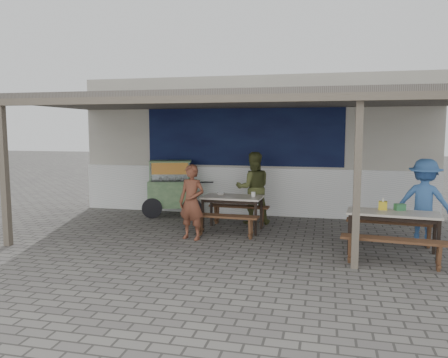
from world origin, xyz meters
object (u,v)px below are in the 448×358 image
Objects in this scene: table_right at (393,217)px; patron_street_side at (192,202)px; bench_left_wall at (239,210)px; vendor_cart at (172,186)px; bench_left_street at (225,221)px; bench_right_street at (393,245)px; patron_right_table at (424,201)px; donation_box at (400,207)px; patron_wall_side at (253,188)px; tissue_box at (383,205)px; condiment_bowl at (221,194)px; table_left at (232,200)px; condiment_jar at (253,194)px; bench_right_wall at (391,227)px.

table_right is 1.06× the size of patron_street_side.
bench_left_wall is 0.83× the size of vendor_cart.
bench_left_street is 0.92× the size of patron_street_side.
bench_right_street is 1.89m from patron_right_table.
patron_street_side is at bearing 179.51° from donation_box.
patron_wall_side is 3.13m from tissue_box.
patron_wall_side is at bearing 149.16° from donation_box.
patron_wall_side reaches higher than condiment_bowl.
patron_right_table is at bearing 71.36° from bench_right_street.
table_left is at bearing -27.53° from condiment_bowl.
condiment_bowl is (-3.22, 1.06, -0.05)m from tissue_box.
bench_left_wall and bench_right_street have the same top height.
table_left is 2.21m from vendor_cart.
donation_box is at bearing -19.05° from condiment_jar.
condiment_jar is 0.75m from condiment_bowl.
vendor_cart is 11.33× the size of tissue_box.
bench_right_street is (2.97, -2.40, 0.01)m from bench_left_wall.
bench_left_wall is 3.50m from table_right.
table_right is 0.30m from tissue_box.
patron_wall_side is at bearing 41.35° from bench_left_wall.
patron_right_table is 3.32m from condiment_jar.
bench_right_wall is at bearing 90.00° from table_right.
vendor_cart is at bearing 162.56° from bench_left_wall.
tissue_box is 2.66m from condiment_jar.
patron_right_table reaches higher than bench_right_street.
patron_right_table is at bearing 60.39° from table_right.
condiment_bowl is (-3.29, 1.97, 0.43)m from bench_right_street.
bench_left_street is (-0.03, -0.59, -0.34)m from table_left.
donation_box is 2.93m from condiment_jar.
tissue_box is (4.74, -2.16, 0.07)m from vendor_cart.
bench_left_wall is 0.61m from patron_wall_side.
bench_right_street is 3.19m from condiment_jar.
condiment_bowl reaches higher than bench_right_street.
bench_right_street is at bearing -103.35° from donation_box.
patron_right_table reaches higher than tissue_box.
tissue_box reaches higher than bench_left_wall.
table_left is 0.35m from condiment_bowl.
table_right is 0.95× the size of patron_wall_side.
vendor_cart is 5.75m from patron_right_table.
bench_left_street is 0.83× the size of patron_wall_side.
donation_box reaches higher than condiment_bowl.
patron_wall_side is 0.90m from condiment_bowl.
table_right is (3.10, -0.52, 0.34)m from bench_left_street.
bench_left_wall is 1.66m from patron_street_side.
condiment_jar reaches higher than bench_right_street.
donation_box is at bearing -13.35° from table_left.
bench_left_wall is at bearing 90.00° from table_left.
tissue_box reaches higher than table_left.
condiment_jar is at bearing 150.09° from bench_right_street.
bench_right_street is 1.03m from tissue_box.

